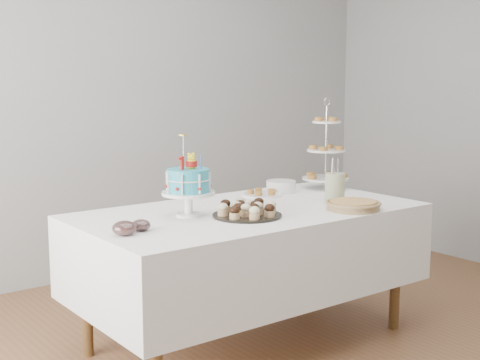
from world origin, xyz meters
TOP-DOWN VIEW (x-y plane):
  - floor at (0.00, 0.00)m, footprint 5.00×5.00m
  - walls at (0.00, 0.00)m, footprint 5.04×4.04m
  - table at (0.00, 0.30)m, footprint 1.92×1.02m
  - birthday_cake at (-0.37, 0.34)m, footprint 0.28×0.28m
  - cupcake_tray at (-0.13, 0.15)m, footprint 0.37×0.37m
  - pie at (0.45, -0.06)m, footprint 0.31×0.31m
  - tiered_stand at (0.84, 0.56)m, footprint 0.31×0.31m
  - plate_stack at (0.51, 0.62)m, footprint 0.19×0.19m
  - pastry_plate at (0.33, 0.59)m, footprint 0.25×0.25m
  - jam_bowl_a at (-0.73, 0.20)m, footprint 0.09×0.09m
  - jam_bowl_b at (-0.84, 0.17)m, footprint 0.12×0.12m
  - utensil_pitcher at (0.54, 0.17)m, footprint 0.12×0.12m

SIDE VIEW (x-z plane):
  - floor at x=0.00m, z-range 0.00..0.00m
  - table at x=0.00m, z-range 0.16..0.93m
  - pastry_plate at x=0.33m, z-range 0.77..0.80m
  - jam_bowl_a at x=-0.73m, z-range 0.77..0.82m
  - pie at x=0.45m, z-range 0.77..0.82m
  - jam_bowl_b at x=-0.84m, z-range 0.77..0.84m
  - plate_stack at x=0.51m, z-range 0.77..0.84m
  - cupcake_tray at x=-0.13m, z-range 0.77..0.85m
  - utensil_pitcher at x=0.54m, z-range 0.73..0.99m
  - birthday_cake at x=-0.37m, z-range 0.67..1.10m
  - tiered_stand at x=0.84m, z-range 0.72..1.32m
  - walls at x=0.00m, z-range 0.00..2.70m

